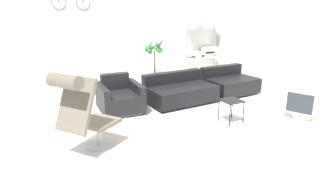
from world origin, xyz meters
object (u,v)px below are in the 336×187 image
object	(u,v)px
side_table	(231,103)
potted_plant	(154,64)
couch_second	(229,84)
couch_low	(180,92)
crt_television	(303,102)
armchair_red	(120,98)
lounge_chair	(81,107)
shelf_unit	(204,46)

from	to	relation	value
side_table	potted_plant	size ratio (longest dim) A/B	0.32
couch_second	side_table	xyz separation A→B (m)	(-1.24, -1.56, 0.13)
couch_second	potted_plant	world-z (taller)	potted_plant
couch_low	couch_second	world-z (taller)	same
couch_low	couch_second	xyz separation A→B (m)	(1.47, 0.05, 0.00)
couch_second	crt_television	distance (m)	2.04
couch_second	armchair_red	bearing A→B (deg)	-3.10
lounge_chair	couch_second	distance (m)	4.29
crt_television	shelf_unit	distance (m)	3.69
side_table	crt_television	bearing A→B (deg)	-19.14
potted_plant	shelf_unit	bearing A→B (deg)	7.75
couch_low	shelf_unit	world-z (taller)	shelf_unit
crt_television	potted_plant	size ratio (longest dim) A/B	0.51
side_table	potted_plant	distance (m)	2.92
couch_low	crt_television	distance (m)	2.56
potted_plant	crt_television	bearing A→B (deg)	-65.15
side_table	crt_television	distance (m)	1.47
couch_second	side_table	size ratio (longest dim) A/B	2.88
couch_low	side_table	size ratio (longest dim) A/B	3.57
side_table	lounge_chair	bearing A→B (deg)	179.15
armchair_red	couch_low	distance (m)	1.40
couch_second	side_table	world-z (taller)	couch_second
potted_plant	shelf_unit	size ratio (longest dim) A/B	0.70
couch_second	potted_plant	bearing A→B (deg)	-45.71
couch_low	crt_television	bearing A→B (deg)	126.75
couch_second	shelf_unit	xyz separation A→B (m)	(0.33, 1.58, 0.75)
crt_television	couch_low	bearing A→B (deg)	15.32
armchair_red	crt_television	size ratio (longest dim) A/B	1.40
couch_low	couch_second	bearing A→B (deg)	179.59
lounge_chair	couch_second	bearing A→B (deg)	77.89
armchair_red	shelf_unit	distance (m)	3.63
couch_second	crt_television	xyz separation A→B (m)	(0.14, -2.04, 0.07)
shelf_unit	crt_television	bearing A→B (deg)	-92.90
crt_television	shelf_unit	xyz separation A→B (m)	(0.18, 3.62, 0.68)
crt_television	shelf_unit	size ratio (longest dim) A/B	0.36
couch_low	couch_second	size ratio (longest dim) A/B	1.24
potted_plant	couch_low	bearing A→B (deg)	-92.06
lounge_chair	couch_second	size ratio (longest dim) A/B	1.01
armchair_red	shelf_unit	bearing A→B (deg)	-149.98
armchair_red	couch_low	size ratio (longest dim) A/B	0.63
side_table	shelf_unit	bearing A→B (deg)	63.44
couch_low	side_table	distance (m)	1.53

